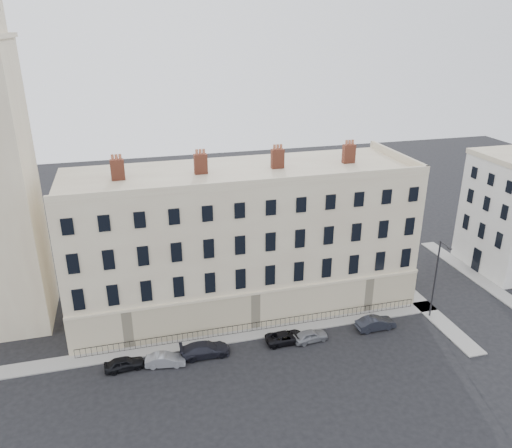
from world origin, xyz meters
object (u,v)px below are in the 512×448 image
(car_c, at_px, (205,349))
(car_d, at_px, (286,337))
(car_a, at_px, (124,363))
(car_b, at_px, (165,360))
(car_f, at_px, (376,323))
(streetlamp, at_px, (436,276))
(car_e, at_px, (311,336))

(car_c, distance_m, car_d, 7.97)
(car_a, distance_m, car_d, 15.31)
(car_b, xyz_separation_m, car_f, (21.22, 0.30, 0.08))
(car_c, distance_m, streetlamp, 24.57)
(car_e, bearing_deg, car_f, -94.31)
(car_b, relative_size, car_d, 0.90)
(car_c, height_order, car_e, car_c)
(car_b, bearing_deg, car_c, -73.17)
(car_c, bearing_deg, car_f, -89.75)
(car_a, xyz_separation_m, car_e, (17.71, -0.34, -0.00))
(car_e, distance_m, streetlamp, 14.50)
(car_a, distance_m, car_b, 3.64)
(car_d, distance_m, car_f, 9.53)
(car_f, bearing_deg, car_a, 87.60)
(car_c, bearing_deg, car_b, 98.46)
(car_e, xyz_separation_m, streetlamp, (13.83, 0.71, 4.31))
(car_b, xyz_separation_m, streetlamp, (27.92, 0.80, 4.31))
(car_b, bearing_deg, car_d, -78.25)
(car_a, relative_size, car_f, 0.86)
(car_a, height_order, car_d, car_a)
(car_d, height_order, streetlamp, streetlamp)
(car_d, bearing_deg, car_f, -91.93)
(car_e, relative_size, streetlamp, 0.40)
(car_c, xyz_separation_m, car_d, (7.97, 0.02, -0.12))
(car_a, xyz_separation_m, car_d, (15.31, 0.08, -0.04))
(car_d, relative_size, streetlamp, 0.45)
(car_c, distance_m, car_f, 17.50)
(car_b, distance_m, car_c, 3.76)
(car_d, xyz_separation_m, car_e, (2.40, -0.42, 0.04))
(car_c, relative_size, streetlamp, 0.53)
(car_a, bearing_deg, car_e, -94.98)
(car_c, bearing_deg, streetlamp, -88.40)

